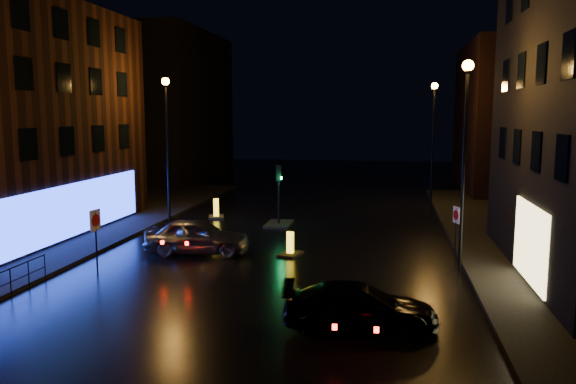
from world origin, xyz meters
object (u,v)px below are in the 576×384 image
Objects in this scene: silver_hatchback at (198,236)px; traffic_signal at (279,216)px; dark_sedan at (360,307)px; road_sign_left at (95,226)px; bollard_near at (290,250)px; bollard_far at (216,214)px; road_sign_right at (456,219)px.

traffic_signal is at bearing -23.88° from silver_hatchback.
traffic_signal is at bearing 13.89° from dark_sedan.
silver_hatchback is 1.84× the size of road_sign_left.
dark_sedan is at bearing -140.61° from silver_hatchback.
road_sign_left is (-7.12, -4.12, 1.68)m from bollard_near.
traffic_signal is 0.74× the size of silver_hatchback.
traffic_signal reaches higher than road_sign_left.
road_sign_left is (-1.09, -12.35, 1.65)m from bollard_far.
silver_hatchback reaches higher than dark_sedan.
traffic_signal reaches higher than dark_sedan.
dark_sedan is (5.34, -14.89, 0.16)m from traffic_signal.
road_sign_right is at bearing -87.67° from silver_hatchback.
road_sign_left is (-2.92, -3.69, 1.11)m from silver_hatchback.
bollard_far reaches higher than bollard_near.
bollard_near is at bearing 17.38° from dark_sedan.
bollard_near is 0.55× the size of road_sign_left.
bollard_near is 8.39m from road_sign_left.
bollard_far is at bearing 141.44° from bollard_near.
dark_sedan reaches higher than bollard_far.
bollard_near is 0.62× the size of road_sign_right.
road_sign_left is at bearing -116.12° from traffic_signal.
road_sign_left is at bearing -2.98° from road_sign_right.
road_sign_right is at bearing -31.41° from traffic_signal.
dark_sedan is 3.28× the size of bollard_near.
road_sign_right is (11.48, 1.55, 0.88)m from silver_hatchback.
traffic_signal is at bearing 70.68° from road_sign_left.
dark_sedan is (7.72, -7.78, -0.14)m from silver_hatchback.
road_sign_left is at bearing -112.37° from bollard_far.
dark_sedan is 19.01m from bollard_far.
silver_hatchback is 10.96m from dark_sedan.
road_sign_left reaches higher than silver_hatchback.
bollard_far is at bearing 6.57° from silver_hatchback.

